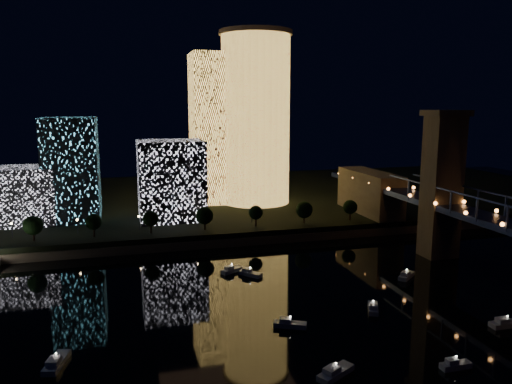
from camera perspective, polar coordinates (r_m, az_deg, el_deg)
The scene contains 9 objects.
ground at distance 114.59m, azimuth 6.98°, elevation -16.97°, with size 520.00×520.00×0.00m, color black.
far_bank at distance 262.04m, azimuth -6.27°, elevation -0.94°, with size 420.00×160.00×5.00m, color black.
seawall at distance 187.54m, azimuth -2.51°, elevation -5.59°, with size 420.00×6.00×3.00m, color #6B5E4C.
tower_cylindrical at distance 238.31m, azimuth -0.03°, elevation 8.40°, with size 34.00×34.00×80.28m.
tower_rectangular at distance 241.42m, azimuth -4.70°, elevation 7.20°, with size 22.18×22.18×70.59m, color #F4B64E.
midrise_blocks at distance 215.48m, azimuth -19.93°, elevation 1.33°, with size 114.71×37.82×41.76m.
motorboats at distance 122.62m, azimuth 2.35°, elevation -14.60°, with size 131.35×72.07×2.78m.
esplanade_trees at distance 187.01m, azimuth -13.33°, elevation -3.07°, with size 166.25×6.79×8.89m.
street_lamps at distance 193.19m, azimuth -13.22°, elevation -3.09°, with size 132.70×0.70×5.65m.
Camera 1 is at (-39.43, -94.33, 51.75)m, focal length 35.00 mm.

